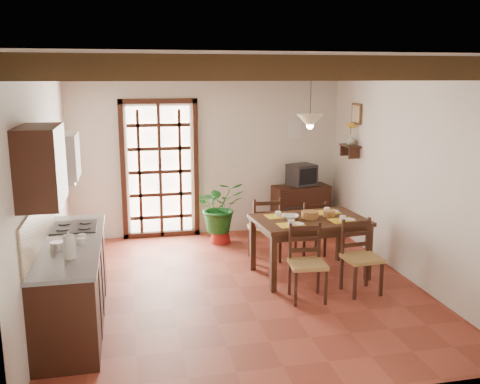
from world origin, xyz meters
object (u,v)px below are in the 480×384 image
object	(u,v)px
pendant_lamp	(310,120)
kitchen_counter	(72,281)
dining_table	(310,226)
chair_near_left	(307,277)
chair_far_right	(310,238)
potted_plant	(220,208)
chair_near_right	(361,270)
chair_far_left	(265,240)
crt_tv	(302,175)
sideboard	(301,209)

from	to	relation	value
pendant_lamp	kitchen_counter	bearing A→B (deg)	-162.51
dining_table	pendant_lamp	bearing A→B (deg)	85.04
pendant_lamp	chair_near_left	bearing A→B (deg)	-108.69
chair_far_right	potted_plant	xyz separation A→B (m)	(-1.21, 0.89, 0.30)
kitchen_counter	chair_far_right	xyz separation A→B (m)	(3.26, 1.60, -0.21)
chair_near_right	chair_far_left	world-z (taller)	chair_far_left
crt_tv	pendant_lamp	size ratio (longest dim) A/B	0.59
chair_near_right	sideboard	distance (m)	2.70
chair_near_left	chair_far_right	distance (m)	1.65
crt_tv	potted_plant	bearing A→B (deg)	176.33
kitchen_counter	pendant_lamp	bearing A→B (deg)	17.49
chair_near_right	kitchen_counter	bearing A→B (deg)	176.69
chair_near_left	crt_tv	bearing A→B (deg)	78.18
chair_near_left	crt_tv	distance (m)	2.97
chair_near_right	potted_plant	distance (m)	2.73
chair_near_right	chair_far_left	size ratio (longest dim) A/B	0.95
dining_table	chair_near_right	bearing A→B (deg)	-63.97
kitchen_counter	chair_far_right	distance (m)	3.64
dining_table	crt_tv	xyz separation A→B (m)	(0.55, 1.98, 0.31)
pendant_lamp	chair_near_right	bearing A→B (deg)	-62.25
kitchen_counter	chair_far_left	bearing A→B (deg)	31.24
pendant_lamp	dining_table	bearing A→B (deg)	-90.00
chair_near_right	crt_tv	distance (m)	2.79
kitchen_counter	chair_near_right	distance (m)	3.40
chair_near_left	potted_plant	world-z (taller)	potted_plant
potted_plant	kitchen_counter	bearing A→B (deg)	-129.45
chair_near_left	potted_plant	distance (m)	2.52
crt_tv	dining_table	bearing A→B (deg)	-121.63
kitchen_counter	pendant_lamp	distance (m)	3.50
crt_tv	pendant_lamp	xyz separation A→B (m)	(-0.55, -1.88, 1.08)
kitchen_counter	crt_tv	xyz separation A→B (m)	(3.51, 2.82, 0.52)
chair_near_right	pendant_lamp	distance (m)	2.01
kitchen_counter	chair_near_left	xyz separation A→B (m)	(2.67, 0.07, -0.19)
chair_near_left	chair_far_right	size ratio (longest dim) A/B	1.07
kitchen_counter	chair_far_right	size ratio (longest dim) A/B	2.66
dining_table	chair_near_left	xyz separation A→B (m)	(-0.29, -0.77, -0.40)
chair_far_left	potted_plant	bearing A→B (deg)	-60.48
chair_far_right	kitchen_counter	bearing A→B (deg)	21.52
dining_table	potted_plant	xyz separation A→B (m)	(-0.91, 1.66, -0.12)
dining_table	chair_far_right	bearing A→B (deg)	63.99
chair_far_left	pendant_lamp	size ratio (longest dim) A/B	1.12
sideboard	crt_tv	distance (m)	0.59
sideboard	potted_plant	xyz separation A→B (m)	(-1.46, -0.33, 0.17)
chair_near_right	pendant_lamp	xyz separation A→B (m)	(-0.42, 0.81, 1.79)
dining_table	chair_far_left	bearing A→B (deg)	116.17
dining_table	pendant_lamp	xyz separation A→B (m)	(0.00, 0.10, 1.39)
chair_far_left	chair_far_right	distance (m)	0.73
crt_tv	chair_far_left	bearing A→B (deg)	-143.50
crt_tv	sideboard	bearing A→B (deg)	73.81
kitchen_counter	potted_plant	xyz separation A→B (m)	(2.05, 2.49, 0.10)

